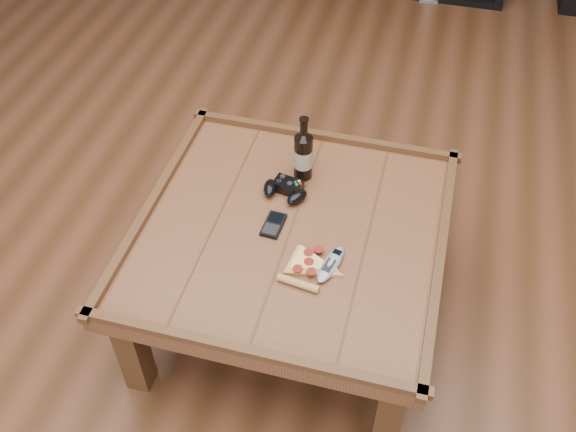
% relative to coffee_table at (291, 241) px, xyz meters
% --- Properties ---
extents(ground, '(6.00, 6.00, 0.00)m').
position_rel_coffee_table_xyz_m(ground, '(0.00, 0.00, -0.39)').
color(ground, '#4B2B15').
rests_on(ground, ground).
extents(coffee_table, '(1.03, 1.03, 0.48)m').
position_rel_coffee_table_xyz_m(coffee_table, '(0.00, 0.00, 0.00)').
color(coffee_table, brown).
rests_on(coffee_table, ground).
extents(beer_bottle, '(0.07, 0.07, 0.25)m').
position_rel_coffee_table_xyz_m(beer_bottle, '(-0.02, 0.26, 0.16)').
color(beer_bottle, black).
rests_on(beer_bottle, coffee_table).
extents(game_controller, '(0.17, 0.13, 0.05)m').
position_rel_coffee_table_xyz_m(game_controller, '(-0.06, 0.15, 0.08)').
color(game_controller, black).
rests_on(game_controller, coffee_table).
extents(pizza_slice, '(0.18, 0.25, 0.02)m').
position_rel_coffee_table_xyz_m(pizza_slice, '(0.09, -0.15, 0.07)').
color(pizza_slice, tan).
rests_on(pizza_slice, coffee_table).
extents(smartphone, '(0.07, 0.11, 0.01)m').
position_rel_coffee_table_xyz_m(smartphone, '(-0.06, -0.00, 0.07)').
color(smartphone, black).
rests_on(smartphone, coffee_table).
extents(remote_control, '(0.09, 0.17, 0.02)m').
position_rel_coffee_table_xyz_m(remote_control, '(0.16, -0.12, 0.07)').
color(remote_control, gray).
rests_on(remote_control, coffee_table).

